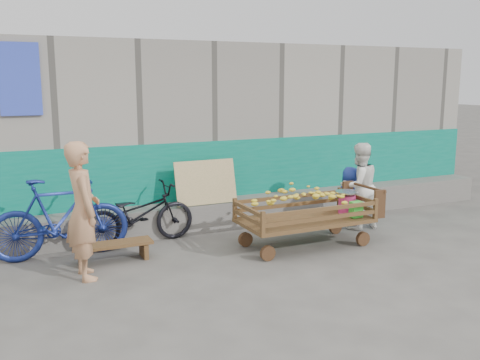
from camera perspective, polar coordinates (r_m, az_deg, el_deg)
name	(u,v)px	position (r m, az deg, el deg)	size (l,w,h in m)	color
ground	(250,280)	(6.58, 1.09, -10.65)	(80.00, 80.00, 0.00)	#4E4B46
building_wall	(154,131)	(9.98, -9.17, 5.18)	(12.00, 3.50, 3.00)	gray
banana_cart	(303,207)	(7.74, 6.74, -2.84)	(2.06, 0.94, 0.88)	brown
bench	(113,248)	(7.37, -13.35, -7.04)	(1.03, 0.31, 0.26)	brown
vendor_man	(83,211)	(6.71, -16.41, -3.15)	(0.61, 0.40, 1.68)	tan
woman	(359,186)	(8.82, 12.57, -0.64)	(0.68, 0.53, 1.41)	white
child	(350,196)	(9.05, 11.64, -1.69)	(0.48, 0.31, 0.99)	#213696
bicycle_dark	(138,214)	(7.99, -10.78, -3.63)	(0.59, 1.70, 0.89)	black
bicycle_blue	(60,218)	(7.63, -18.69, -3.88)	(0.52, 1.83, 1.10)	navy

